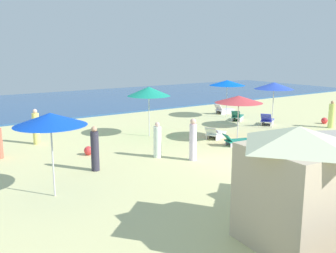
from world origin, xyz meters
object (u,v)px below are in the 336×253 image
at_px(lounge_chair_0_0, 236,141).
at_px(beach_ball_0, 324,121).
at_px(beachgoer_5, 332,115).
at_px(lounge_chair_0_1, 215,134).
at_px(lounge_chair_3_0, 237,116).
at_px(umbrella_1, 50,119).
at_px(beach_ball_1, 88,151).
at_px(beachgoer_2, 157,141).
at_px(umbrella_0, 239,99).
at_px(lounge_chair_5_0, 267,120).
at_px(umbrella_4, 149,91).
at_px(cabana_0, 295,185).
at_px(beachgoer_3, 36,128).
at_px(beachgoer_4, 193,140).
at_px(lounge_chair_3_1, 224,110).
at_px(umbrella_5, 274,86).
at_px(umbrella_3, 227,83).
at_px(beachgoer_1, 95,150).

bearing_deg(lounge_chair_0_0, beach_ball_0, -68.44).
distance_m(beachgoer_5, beach_ball_0, 1.37).
bearing_deg(beach_ball_0, lounge_chair_0_1, 174.43).
relative_size(lounge_chair_3_0, beach_ball_0, 3.77).
distance_m(umbrella_1, beach_ball_1, 5.22).
height_order(beachgoer_2, beach_ball_0, beachgoer_2).
relative_size(umbrella_0, lounge_chair_5_0, 1.70).
distance_m(lounge_chair_0_0, umbrella_4, 5.16).
bearing_deg(lounge_chair_0_1, beach_ball_0, -117.83).
bearing_deg(lounge_chair_5_0, umbrella_4, 47.74).
bearing_deg(umbrella_4, beachgoer_5, -22.74).
height_order(cabana_0, beachgoer_5, cabana_0).
xyz_separation_m(beachgoer_3, beach_ball_0, (16.11, -4.82, -0.61)).
xyz_separation_m(umbrella_1, beach_ball_0, (17.59, 2.27, -2.24)).
distance_m(beachgoer_3, beachgoer_4, 7.87).
bearing_deg(umbrella_4, lounge_chair_0_1, -43.77).
height_order(lounge_chair_3_1, umbrella_5, umbrella_5).
relative_size(umbrella_5, beachgoer_2, 1.75).
height_order(umbrella_4, lounge_chair_5_0, umbrella_4).
bearing_deg(umbrella_0, beachgoer_2, -176.61).
distance_m(umbrella_5, lounge_chair_5_0, 2.35).
bearing_deg(beach_ball_1, beachgoer_2, -41.41).
height_order(cabana_0, beachgoer_4, cabana_0).
height_order(umbrella_0, beach_ball_0, umbrella_0).
bearing_deg(lounge_chair_3_1, umbrella_3, 143.25).
relative_size(umbrella_3, beach_ball_0, 6.51).
bearing_deg(beachgoer_4, beachgoer_1, 77.07).
xyz_separation_m(lounge_chair_0_0, beach_ball_1, (-6.47, 2.43, -0.04)).
bearing_deg(lounge_chair_0_1, beachgoer_4, 103.43).
bearing_deg(beachgoer_2, umbrella_0, 177.11).
bearing_deg(lounge_chair_0_0, beachgoer_1, 103.72).
relative_size(lounge_chair_3_0, beachgoer_1, 0.85).
distance_m(umbrella_5, beachgoer_2, 9.11).
bearing_deg(umbrella_5, beachgoer_2, -171.19).
height_order(umbrella_5, beachgoer_5, umbrella_5).
bearing_deg(beach_ball_1, lounge_chair_0_0, -20.56).
bearing_deg(lounge_chair_3_0, beachgoer_2, 82.22).
bearing_deg(umbrella_5, beach_ball_1, 176.75).
distance_m(lounge_chair_5_0, beachgoer_3, 13.23).
relative_size(umbrella_0, beach_ball_0, 6.15).
bearing_deg(umbrella_5, lounge_chair_0_1, -178.36).
relative_size(umbrella_3, umbrella_5, 0.94).
bearing_deg(lounge_chair_3_1, umbrella_4, 111.09).
distance_m(umbrella_0, lounge_chair_0_0, 2.13).
bearing_deg(beachgoer_2, beach_ball_1, -47.69).
distance_m(umbrella_5, beachgoer_4, 8.44).
bearing_deg(lounge_chair_0_0, umbrella_0, -31.81).
relative_size(lounge_chair_3_1, lounge_chair_5_0, 1.08).
xyz_separation_m(lounge_chair_0_0, beachgoer_2, (-4.20, 0.43, 0.47)).
relative_size(lounge_chair_5_0, beachgoer_1, 0.81).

